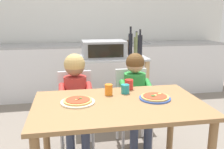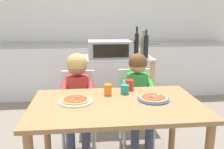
{
  "view_description": "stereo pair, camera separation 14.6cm",
  "coord_description": "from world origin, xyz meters",
  "px_view_note": "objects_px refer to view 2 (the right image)",
  "views": [
    {
      "loc": [
        -0.37,
        -1.73,
        1.39
      ],
      "look_at": [
        0.0,
        0.3,
        0.89
      ],
      "focal_mm": 39.68,
      "sensor_mm": 36.0,
      "label": 1
    },
    {
      "loc": [
        -0.22,
        -1.75,
        1.39
      ],
      "look_at": [
        0.0,
        0.3,
        0.89
      ],
      "focal_mm": 39.68,
      "sensor_mm": 36.0,
      "label": 2
    }
  ],
  "objects_px": {
    "kitchen_island_cart": "(115,79)",
    "child_in_red_shirt": "(78,91)",
    "dining_chair_left": "(78,105)",
    "dining_chair_right": "(136,102)",
    "child_in_green_shirt": "(139,91)",
    "toaster_oven": "(110,49)",
    "drinking_cup_orange": "(108,90)",
    "bottle_clear_vinegar": "(137,44)",
    "pizza_plate_cream": "(76,100)",
    "drinking_cup_red": "(129,85)",
    "dining_table": "(116,116)",
    "bottle_brown_beer": "(136,47)",
    "bottle_slim_sauce": "(143,45)",
    "drinking_cup_teal": "(125,89)",
    "bottle_squat_spirits": "(146,46)",
    "pizza_plate_blue_rimmed": "(153,98)"
  },
  "relations": [
    {
      "from": "drinking_cup_red",
      "to": "drinking_cup_teal",
      "type": "bearing_deg",
      "value": -118.79
    },
    {
      "from": "bottle_slim_sauce",
      "to": "pizza_plate_cream",
      "type": "height_order",
      "value": "bottle_slim_sauce"
    },
    {
      "from": "toaster_oven",
      "to": "bottle_brown_beer",
      "type": "xyz_separation_m",
      "value": [
        0.37,
        0.17,
        -0.0
      ]
    },
    {
      "from": "dining_table",
      "to": "pizza_plate_cream",
      "type": "bearing_deg",
      "value": 169.86
    },
    {
      "from": "child_in_red_shirt",
      "to": "pizza_plate_cream",
      "type": "bearing_deg",
      "value": -90.0
    },
    {
      "from": "child_in_green_shirt",
      "to": "drinking_cup_red",
      "type": "bearing_deg",
      "value": -119.53
    },
    {
      "from": "bottle_brown_beer",
      "to": "child_in_green_shirt",
      "type": "height_order",
      "value": "bottle_brown_beer"
    },
    {
      "from": "toaster_oven",
      "to": "pizza_plate_cream",
      "type": "relative_size",
      "value": 2.05
    },
    {
      "from": "child_in_green_shirt",
      "to": "pizza_plate_blue_rimmed",
      "type": "bearing_deg",
      "value": -89.99
    },
    {
      "from": "drinking_cup_orange",
      "to": "drinking_cup_red",
      "type": "bearing_deg",
      "value": 31.68
    },
    {
      "from": "toaster_oven",
      "to": "child_in_red_shirt",
      "type": "bearing_deg",
      "value": -116.72
    },
    {
      "from": "dining_table",
      "to": "pizza_plate_blue_rimmed",
      "type": "distance_m",
      "value": 0.32
    },
    {
      "from": "pizza_plate_cream",
      "to": "drinking_cup_red",
      "type": "xyz_separation_m",
      "value": [
        0.47,
        0.28,
        0.03
      ]
    },
    {
      "from": "bottle_clear_vinegar",
      "to": "bottle_slim_sauce",
      "type": "bearing_deg",
      "value": 56.34
    },
    {
      "from": "pizza_plate_cream",
      "to": "drinking_cup_teal",
      "type": "relative_size",
      "value": 3.41
    },
    {
      "from": "child_in_red_shirt",
      "to": "child_in_green_shirt",
      "type": "xyz_separation_m",
      "value": [
        0.61,
        0.01,
        -0.02
      ]
    },
    {
      "from": "bottle_clear_vinegar",
      "to": "drinking_cup_red",
      "type": "xyz_separation_m",
      "value": [
        -0.27,
        -1.01,
        -0.24
      ]
    },
    {
      "from": "drinking_cup_teal",
      "to": "kitchen_island_cart",
      "type": "bearing_deg",
      "value": 87.04
    },
    {
      "from": "kitchen_island_cart",
      "to": "child_in_red_shirt",
      "type": "relative_size",
      "value": 0.93
    },
    {
      "from": "dining_table",
      "to": "drinking_cup_red",
      "type": "bearing_deg",
      "value": 64.21
    },
    {
      "from": "bottle_slim_sauce",
      "to": "child_in_green_shirt",
      "type": "height_order",
      "value": "bottle_slim_sauce"
    },
    {
      "from": "dining_chair_right",
      "to": "child_in_red_shirt",
      "type": "distance_m",
      "value": 0.65
    },
    {
      "from": "kitchen_island_cart",
      "to": "pizza_plate_blue_rimmed",
      "type": "distance_m",
      "value": 1.33
    },
    {
      "from": "toaster_oven",
      "to": "pizza_plate_cream",
      "type": "xyz_separation_m",
      "value": [
        -0.39,
        -1.29,
        -0.22
      ]
    },
    {
      "from": "bottle_brown_beer",
      "to": "dining_chair_right",
      "type": "relative_size",
      "value": 0.32
    },
    {
      "from": "dining_chair_left",
      "to": "child_in_red_shirt",
      "type": "xyz_separation_m",
      "value": [
        0.0,
        -0.12,
        0.19
      ]
    },
    {
      "from": "bottle_squat_spirits",
      "to": "dining_table",
      "type": "bearing_deg",
      "value": -112.88
    },
    {
      "from": "dining_table",
      "to": "drinking_cup_red",
      "type": "distance_m",
      "value": 0.4
    },
    {
      "from": "bottle_clear_vinegar",
      "to": "pizza_plate_cream",
      "type": "relative_size",
      "value": 1.46
    },
    {
      "from": "pizza_plate_blue_rimmed",
      "to": "drinking_cup_red",
      "type": "distance_m",
      "value": 0.33
    },
    {
      "from": "kitchen_island_cart",
      "to": "bottle_clear_vinegar",
      "type": "distance_m",
      "value": 0.53
    },
    {
      "from": "toaster_oven",
      "to": "bottle_clear_vinegar",
      "type": "distance_m",
      "value": 0.35
    },
    {
      "from": "child_in_red_shirt",
      "to": "bottle_brown_beer",
      "type": "bearing_deg",
      "value": 51.17
    },
    {
      "from": "bottle_slim_sauce",
      "to": "bottle_clear_vinegar",
      "type": "distance_m",
      "value": 0.25
    },
    {
      "from": "kitchen_island_cart",
      "to": "child_in_red_shirt",
      "type": "height_order",
      "value": "child_in_red_shirt"
    },
    {
      "from": "toaster_oven",
      "to": "dining_chair_left",
      "type": "distance_m",
      "value": 0.91
    },
    {
      "from": "child_in_green_shirt",
      "to": "toaster_oven",
      "type": "bearing_deg",
      "value": 105.59
    },
    {
      "from": "child_in_red_shirt",
      "to": "drinking_cup_red",
      "type": "bearing_deg",
      "value": -26.74
    },
    {
      "from": "dining_chair_right",
      "to": "drinking_cup_red",
      "type": "bearing_deg",
      "value": -110.63
    },
    {
      "from": "dining_chair_right",
      "to": "drinking_cup_orange",
      "type": "relative_size",
      "value": 8.94
    },
    {
      "from": "dining_chair_right",
      "to": "child_in_green_shirt",
      "type": "height_order",
      "value": "child_in_green_shirt"
    },
    {
      "from": "bottle_clear_vinegar",
      "to": "drinking_cup_red",
      "type": "height_order",
      "value": "bottle_clear_vinegar"
    },
    {
      "from": "child_in_red_shirt",
      "to": "bottle_clear_vinegar",
      "type": "bearing_deg",
      "value": 46.41
    },
    {
      "from": "bottle_squat_spirits",
      "to": "child_in_green_shirt",
      "type": "bearing_deg",
      "value": -108.8
    },
    {
      "from": "bottle_clear_vinegar",
      "to": "pizza_plate_cream",
      "type": "xyz_separation_m",
      "value": [
        -0.74,
        -1.28,
        -0.27
      ]
    },
    {
      "from": "dining_chair_right",
      "to": "drinking_cup_red",
      "type": "xyz_separation_m",
      "value": [
        -0.14,
        -0.37,
        0.3
      ]
    },
    {
      "from": "pizza_plate_cream",
      "to": "bottle_brown_beer",
      "type": "bearing_deg",
      "value": 62.4
    },
    {
      "from": "kitchen_island_cart",
      "to": "bottle_slim_sauce",
      "type": "distance_m",
      "value": 0.62
    },
    {
      "from": "toaster_oven",
      "to": "dining_table",
      "type": "bearing_deg",
      "value": -93.55
    },
    {
      "from": "dining_chair_left",
      "to": "drinking_cup_orange",
      "type": "relative_size",
      "value": 8.94
    }
  ]
}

